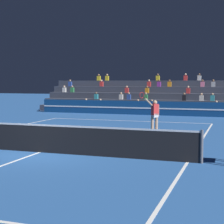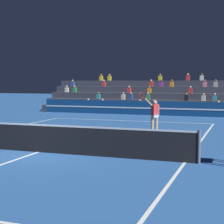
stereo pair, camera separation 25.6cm
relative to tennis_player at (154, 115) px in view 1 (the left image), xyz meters
The scene contains 7 objects.
ground_plane 7.02m from the tennis_player, 115.66° to the right, with size 120.00×120.00×0.00m, color #285699.
court_lines 7.02m from the tennis_player, 115.66° to the right, with size 11.10×23.90×0.01m.
tennis_net 6.97m from the tennis_player, 115.66° to the right, with size 12.00×0.10×1.10m.
sponsor_banner_wall 10.85m from the tennis_player, 106.13° to the left, with size 18.00×0.26×1.10m.
bleacher_stand 14.53m from the tennis_player, 101.91° to the left, with size 19.94×4.75×3.38m.
tennis_player is the anchor object (origin of this frame).
tennis_ball 7.21m from the tennis_player, behind, with size 0.07×0.07×0.07m, color #C6DB33.
Camera 1 is at (7.04, -12.29, 2.66)m, focal length 60.00 mm.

